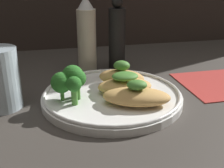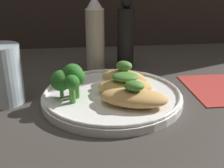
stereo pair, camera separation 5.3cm
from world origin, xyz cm
name	(u,v)px [view 2 (the right image)]	position (x,y,z in cm)	size (l,w,h in cm)	color
ground_plane	(112,103)	(0.00, 0.00, -0.50)	(180.00, 180.00, 1.00)	#3D3833
plate	(112,96)	(0.00, 0.00, 0.99)	(26.66, 26.66, 2.00)	white
grilled_meat_front	(134,97)	(3.17, -5.26, 2.96)	(13.15, 9.43, 4.46)	tan
grilled_meat_middle	(125,85)	(2.51, 0.05, 3.01)	(10.81, 7.00, 4.08)	tan
grilled_meat_back	(124,77)	(2.88, 3.94, 3.27)	(10.55, 8.65, 5.18)	tan
broccoli_bunch	(70,78)	(-7.80, -0.79, 5.17)	(6.32, 6.46, 6.23)	#4C8E38
sauce_bottle	(95,35)	(-1.89, 19.31, 8.68)	(4.58, 4.58, 18.13)	beige
pepper_grinder	(126,37)	(5.68, 19.31, 8.07)	(4.13, 4.13, 17.59)	black
drinking_glass	(2,75)	(-20.16, 1.70, 5.51)	(7.34, 7.34, 11.03)	silver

